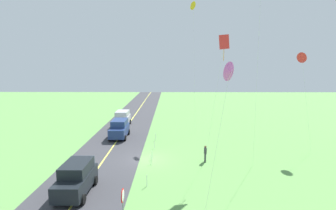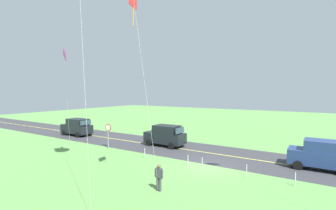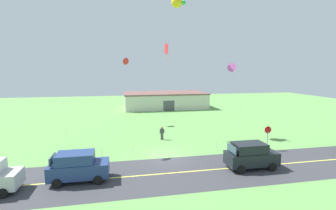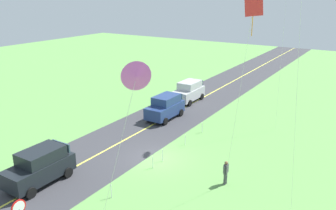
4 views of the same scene
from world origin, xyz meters
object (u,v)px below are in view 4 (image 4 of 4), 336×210
at_px(car_suv_foreground, 40,166).
at_px(kite_red_low, 253,9).
at_px(person_adult_near, 226,172).
at_px(car_parked_west_far, 189,91).
at_px(kite_yellow_high, 136,78).
at_px(car_parked_west_near, 165,107).

bearing_deg(car_suv_foreground, kite_red_low, 115.25).
relative_size(person_adult_near, kite_red_low, 0.14).
height_order(car_parked_west_far, kite_yellow_high, kite_yellow_high).
height_order(car_suv_foreground, kite_red_low, kite_red_low).
distance_m(car_parked_west_near, kite_yellow_high, 21.08).
bearing_deg(kite_red_low, car_parked_west_far, -141.80).
bearing_deg(car_suv_foreground, car_parked_west_far, -178.62).
relative_size(car_suv_foreground, car_parked_west_near, 1.00).
bearing_deg(car_suv_foreground, car_parked_west_near, 178.84).
xyz_separation_m(car_parked_west_near, person_adult_near, (8.16, 9.75, -0.29)).
distance_m(car_parked_west_near, kite_red_low, 17.16).
bearing_deg(car_parked_west_near, kite_red_low, 50.95).
xyz_separation_m(car_parked_west_near, car_parked_west_far, (-6.04, -0.78, 0.00)).
bearing_deg(kite_red_low, car_suv_foreground, -64.75).
relative_size(car_parked_west_near, person_adult_near, 2.75).
bearing_deg(car_parked_west_far, person_adult_near, 36.53).
relative_size(car_suv_foreground, kite_red_low, 0.38).
distance_m(car_suv_foreground, car_parked_west_near, 14.26).
xyz_separation_m(car_parked_west_near, kite_red_low, (8.93, 11.00, 9.68)).
height_order(car_suv_foreground, person_adult_near, car_suv_foreground).
height_order(car_suv_foreground, car_parked_west_far, same).
bearing_deg(kite_yellow_high, car_suv_foreground, -105.65).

